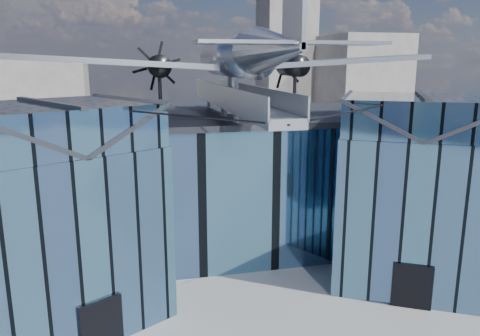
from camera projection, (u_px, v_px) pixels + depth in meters
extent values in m
plane|color=gray|center=(247.00, 287.00, 29.13)|extent=(120.00, 120.00, 0.00)
cube|color=teal|center=(219.00, 179.00, 36.60)|extent=(28.00, 14.00, 9.50)
cube|color=#2A2C32|center=(219.00, 116.00, 35.49)|extent=(28.00, 14.00, 0.40)
cube|color=teal|center=(60.00, 236.00, 24.74)|extent=(11.79, 11.43, 9.50)
cube|color=teal|center=(50.00, 126.00, 23.43)|extent=(11.56, 11.20, 2.20)
cube|color=#2A2C32|center=(3.00, 130.00, 21.92)|extent=(7.98, 9.23, 2.40)
cube|color=#2A2C32|center=(93.00, 122.00, 24.94)|extent=(7.98, 9.23, 2.40)
cube|color=#2A2C32|center=(48.00, 103.00, 23.17)|extent=(4.30, 7.10, 0.18)
cube|color=black|center=(101.00, 325.00, 22.64)|extent=(2.03, 1.32, 2.60)
cube|color=black|center=(135.00, 217.00, 27.75)|extent=(0.34, 0.34, 9.50)
cube|color=teal|center=(413.00, 207.00, 29.49)|extent=(11.79, 11.43, 9.50)
cube|color=teal|center=(421.00, 115.00, 28.19)|extent=(11.56, 11.20, 2.20)
cube|color=#2A2C32|center=(382.00, 114.00, 28.81)|extent=(7.98, 9.23, 2.40)
cube|color=#2A2C32|center=(461.00, 116.00, 27.56)|extent=(7.98, 9.23, 2.40)
cube|color=#2A2C32|center=(422.00, 96.00, 27.93)|extent=(4.30, 7.10, 0.18)
cube|color=black|center=(412.00, 287.00, 26.48)|extent=(2.03, 1.32, 2.60)
cube|color=black|center=(340.00, 202.00, 30.74)|extent=(0.34, 0.34, 9.50)
cube|color=#90959C|center=(235.00, 104.00, 29.96)|extent=(1.80, 21.00, 0.50)
cube|color=#90959C|center=(221.00, 94.00, 29.61)|extent=(0.08, 21.00, 1.10)
cube|color=#90959C|center=(248.00, 93.00, 30.02)|extent=(0.08, 21.00, 1.10)
cylinder|color=#90959C|center=(210.00, 102.00, 39.12)|extent=(0.44, 0.44, 1.35)
cylinder|color=#90959C|center=(224.00, 109.00, 33.43)|extent=(0.44, 0.44, 1.35)
cylinder|color=#90959C|center=(236.00, 115.00, 29.64)|extent=(0.44, 0.44, 1.35)
cylinder|color=#90959C|center=(233.00, 88.00, 30.23)|extent=(0.70, 0.70, 1.40)
cylinder|color=black|center=(160.00, 114.00, 21.60)|extent=(10.55, 6.08, 0.69)
cylinder|color=black|center=(367.00, 108.00, 23.98)|extent=(10.55, 6.08, 0.69)
cylinder|color=black|center=(192.00, 117.00, 27.51)|extent=(6.09, 17.04, 1.19)
cylinder|color=black|center=(289.00, 114.00, 28.87)|extent=(6.09, 17.04, 1.19)
cylinder|color=#AEB3BB|center=(233.00, 57.00, 29.79)|extent=(2.50, 11.00, 2.50)
sphere|color=#AEB3BB|center=(217.00, 58.00, 35.00)|extent=(2.50, 2.50, 2.50)
cube|color=black|center=(219.00, 48.00, 33.90)|extent=(1.60, 1.40, 0.50)
cone|color=#AEB3BB|center=(276.00, 49.00, 21.19)|extent=(2.50, 7.00, 2.50)
cube|color=#AEB3BB|center=(294.00, 6.00, 18.65)|extent=(0.18, 2.40, 3.40)
cube|color=#AEB3BB|center=(292.00, 43.00, 19.06)|extent=(8.00, 1.80, 0.14)
cube|color=#AEB3BB|center=(120.00, 62.00, 29.22)|extent=(14.00, 3.20, 1.08)
cylinder|color=black|center=(158.00, 66.00, 30.39)|extent=(1.44, 3.20, 1.44)
cone|color=black|center=(157.00, 66.00, 32.09)|extent=(0.70, 0.70, 0.70)
cube|color=black|center=(157.00, 66.00, 32.24)|extent=(1.05, 0.06, 3.33)
cube|color=black|center=(157.00, 66.00, 32.24)|extent=(2.53, 0.06, 2.53)
cube|color=black|center=(157.00, 66.00, 32.24)|extent=(3.33, 0.06, 1.05)
cylinder|color=black|center=(160.00, 86.00, 30.09)|extent=(0.24, 0.24, 1.75)
cube|color=#AEB3BB|center=(328.00, 62.00, 32.39)|extent=(14.00, 3.20, 1.08)
cylinder|color=black|center=(292.00, 66.00, 32.47)|extent=(1.44, 3.20, 1.44)
cone|color=black|center=(284.00, 66.00, 34.18)|extent=(0.70, 0.70, 0.70)
cube|color=black|center=(283.00, 66.00, 34.32)|extent=(1.05, 0.06, 3.33)
cube|color=black|center=(283.00, 66.00, 34.32)|extent=(2.53, 0.06, 2.53)
cube|color=black|center=(283.00, 66.00, 34.32)|extent=(3.33, 0.06, 1.05)
cylinder|color=black|center=(295.00, 84.00, 32.18)|extent=(0.24, 0.24, 1.75)
cube|color=gray|center=(359.00, 90.00, 79.87)|extent=(12.00, 14.00, 18.00)
cube|color=gray|center=(43.00, 104.00, 75.18)|extent=(14.00, 10.00, 14.00)
cube|color=gray|center=(285.00, 65.00, 86.19)|extent=(9.00, 9.00, 26.00)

